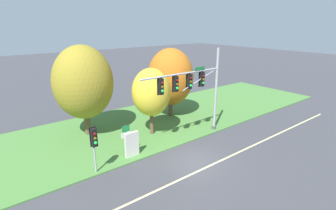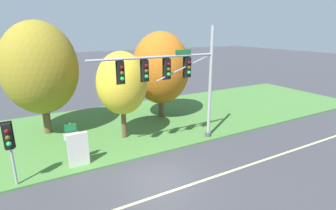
{
  "view_description": "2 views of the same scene",
  "coord_description": "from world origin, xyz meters",
  "views": [
    {
      "loc": [
        -12.11,
        -12.23,
        9.7
      ],
      "look_at": [
        1.0,
        4.48,
        2.96
      ],
      "focal_mm": 28.0,
      "sensor_mm": 36.0,
      "label": 1
    },
    {
      "loc": [
        -5.43,
        -10.5,
        7.39
      ],
      "look_at": [
        2.44,
        3.58,
        2.68
      ],
      "focal_mm": 28.0,
      "sensor_mm": 36.0,
      "label": 2
    }
  ],
  "objects": [
    {
      "name": "tree_behind_signpost",
      "position": [
        4.59,
        8.64,
        4.25
      ],
      "size": [
        4.74,
        4.74,
        7.13
      ],
      "color": "brown",
      "rests_on": "grass_verge"
    },
    {
      "name": "lane_stripe",
      "position": [
        0.0,
        -1.2,
        0.0
      ],
      "size": [
        36.0,
        0.16,
        0.01
      ],
      "primitive_type": "cube",
      "color": "beige",
      "rests_on": "ground"
    },
    {
      "name": "grass_verge",
      "position": [
        0.0,
        8.25,
        0.05
      ],
      "size": [
        48.0,
        11.5,
        0.1
      ],
      "primitive_type": "cube",
      "color": "#477A38",
      "rests_on": "ground"
    },
    {
      "name": "traffic_signal_mast",
      "position": [
        2.71,
        3.07,
        4.66
      ],
      "size": [
        8.2,
        0.49,
        7.5
      ],
      "color": "#9EA0A5",
      "rests_on": "grass_verge"
    },
    {
      "name": "pedestrian_signal_near_kerb",
      "position": [
        -6.41,
        2.68,
        2.48
      ],
      "size": [
        0.46,
        0.55,
        3.27
      ],
      "color": "#9EA0A5",
      "rests_on": "grass_verge"
    },
    {
      "name": "tree_nearest_road",
      "position": [
        -4.37,
        9.28,
        4.8
      ],
      "size": [
        5.05,
        5.05,
        7.87
      ],
      "color": "brown",
      "rests_on": "grass_verge"
    },
    {
      "name": "info_kiosk",
      "position": [
        -3.36,
        3.28,
        1.04
      ],
      "size": [
        1.1,
        0.24,
        1.9
      ],
      "color": "beige",
      "rests_on": "grass_verge"
    },
    {
      "name": "ground_plane",
      "position": [
        0.0,
        0.0,
        0.0
      ],
      "size": [
        160.0,
        160.0,
        0.0
      ],
      "primitive_type": "plane",
      "color": "#3D3D42"
    },
    {
      "name": "route_sign_post",
      "position": [
        -3.58,
        3.67,
        1.66
      ],
      "size": [
        0.8,
        0.08,
        2.41
      ],
      "color": "slate",
      "rests_on": "grass_verge"
    },
    {
      "name": "tree_left_of_mast",
      "position": [
        0.19,
        5.8,
        3.92
      ],
      "size": [
        3.35,
        3.35,
        5.93
      ],
      "color": "brown",
      "rests_on": "grass_verge"
    }
  ]
}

